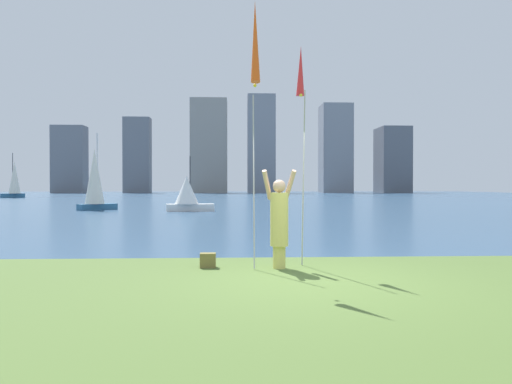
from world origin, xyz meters
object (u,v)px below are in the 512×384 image
(person, at_px, (279,220))
(bag, at_px, (208,260))
(kite_flag_left, at_px, (255,48))
(sailboat_0, at_px, (14,180))
(sailboat_4, at_px, (188,194))
(kite_flag_right, at_px, (301,79))
(sailboat_7, at_px, (95,180))

(person, distance_m, bag, 1.52)
(person, xyz_separation_m, kite_flag_left, (-0.46, -0.49, 3.00))
(sailboat_0, bearing_deg, bag, -62.75)
(sailboat_0, relative_size, sailboat_4, 1.72)
(person, distance_m, kite_flag_left, 3.08)
(kite_flag_right, xyz_separation_m, bag, (-1.78, -0.36, -3.45))
(sailboat_0, xyz_separation_m, sailboat_7, (19.06, -31.49, -0.36))
(sailboat_4, bearing_deg, sailboat_0, 126.94)
(kite_flag_left, xyz_separation_m, sailboat_7, (-9.04, 22.04, -2.03))
(sailboat_7, bearing_deg, kite_flag_right, -64.67)
(bag, relative_size, sailboat_0, 0.05)
(sailboat_4, distance_m, sailboat_7, 6.21)
(bag, xyz_separation_m, sailboat_7, (-8.19, 21.43, 1.73))
(kite_flag_right, height_order, bag, kite_flag_right)
(bag, xyz_separation_m, sailboat_4, (-2.28, 19.72, 0.89))
(sailboat_0, bearing_deg, sailboat_7, -58.82)
(person, xyz_separation_m, kite_flag_right, (0.46, 0.49, 2.70))
(sailboat_4, bearing_deg, person, -79.73)
(kite_flag_right, bearing_deg, sailboat_0, 118.91)
(person, bearing_deg, kite_flag_right, 53.73)
(sailboat_7, bearing_deg, sailboat_4, -16.15)
(kite_flag_right, distance_m, sailboat_4, 19.94)
(bag, bearing_deg, sailboat_7, 110.93)
(kite_flag_left, distance_m, sailboat_4, 20.77)
(person, height_order, sailboat_0, sailboat_0)
(kite_flag_right, distance_m, sailboat_0, 60.06)
(sailboat_7, bearing_deg, kite_flag_left, -67.69)
(bag, distance_m, sailboat_7, 23.01)
(sailboat_0, bearing_deg, kite_flag_left, -62.30)
(kite_flag_left, relative_size, sailboat_7, 0.99)
(kite_flag_left, relative_size, sailboat_0, 0.84)
(kite_flag_left, relative_size, bag, 16.51)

